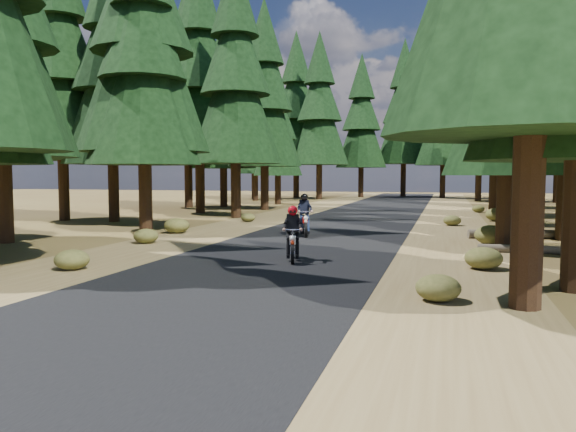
{
  "coord_description": "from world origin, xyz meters",
  "views": [
    {
      "loc": [
        4.33,
        -13.86,
        2.28
      ],
      "look_at": [
        0.0,
        1.5,
        1.1
      ],
      "focal_mm": 35.0,
      "sensor_mm": 36.0,
      "label": 1
    }
  ],
  "objects_px": {
    "log_near": "(544,234)",
    "rider_follow": "(305,222)",
    "log_far": "(553,250)",
    "rider_lead": "(293,243)"
  },
  "relations": [
    {
      "from": "log_near",
      "to": "rider_follow",
      "type": "height_order",
      "value": "rider_follow"
    },
    {
      "from": "log_near",
      "to": "rider_follow",
      "type": "xyz_separation_m",
      "value": [
        -8.41,
        -1.49,
        0.37
      ]
    },
    {
      "from": "log_far",
      "to": "rider_follow",
      "type": "relative_size",
      "value": 2.25
    },
    {
      "from": "log_far",
      "to": "rider_follow",
      "type": "bearing_deg",
      "value": 160.32
    },
    {
      "from": "log_far",
      "to": "rider_lead",
      "type": "xyz_separation_m",
      "value": [
        -6.86,
        -3.3,
        0.37
      ]
    },
    {
      "from": "log_near",
      "to": "rider_follow",
      "type": "relative_size",
      "value": 2.89
    },
    {
      "from": "log_near",
      "to": "rider_follow",
      "type": "bearing_deg",
      "value": 177.29
    },
    {
      "from": "log_near",
      "to": "rider_follow",
      "type": "distance_m",
      "value": 8.55
    },
    {
      "from": "log_near",
      "to": "log_far",
      "type": "bearing_deg",
      "value": -108.19
    },
    {
      "from": "log_near",
      "to": "log_far",
      "type": "distance_m",
      "value": 4.13
    }
  ]
}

